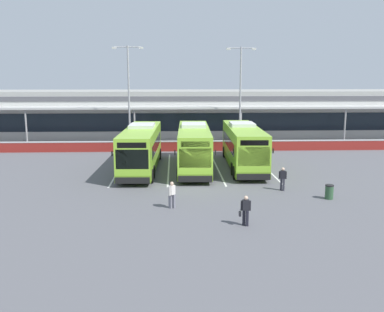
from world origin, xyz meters
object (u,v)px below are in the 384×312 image
lamp_post_west (129,91)px  litter_bin (329,192)px  pedestrian_with_handbag (245,210)px  lamp_post_centre (240,90)px  pedestrian_child (172,194)px  coach_bus_left_centre (194,148)px  coach_bus_leftmost (141,149)px  pedestrian_in_dark_coat (283,178)px  coach_bus_centre (243,147)px

lamp_post_west → litter_bin: 25.54m
pedestrian_with_handbag → lamp_post_west: size_ratio=0.15×
pedestrian_with_handbag → litter_bin: pedestrian_with_handbag is taller
lamp_post_centre → pedestrian_child: bearing=-108.3°
coach_bus_left_centre → lamp_post_west: size_ratio=1.11×
pedestrian_with_handbag → lamp_post_centre: (3.64, 25.85, 5.43)m
lamp_post_centre → coach_bus_leftmost: bearing=-130.7°
pedestrian_with_handbag → litter_bin: bearing=37.1°
pedestrian_with_handbag → lamp_post_centre: 26.66m
coach_bus_leftmost → lamp_post_west: bearing=100.8°
pedestrian_with_handbag → litter_bin: size_ratio=1.74×
lamp_post_west → litter_bin: bearing=-53.6°
pedestrian_in_dark_coat → lamp_post_west: size_ratio=0.15×
coach_bus_leftmost → litter_bin: size_ratio=13.14×
pedestrian_with_handbag → coach_bus_leftmost: bearing=114.8°
pedestrian_in_dark_coat → coach_bus_leftmost: bearing=145.0°
coach_bus_left_centre → lamp_post_centre: lamp_post_centre is taller
coach_bus_left_centre → coach_bus_leftmost: bearing=-176.2°
coach_bus_centre → lamp_post_west: size_ratio=1.11×
pedestrian_child → coach_bus_left_centre: bearing=80.7°
pedestrian_child → lamp_post_west: 22.70m
pedestrian_in_dark_coat → lamp_post_west: bearing=124.5°
coach_bus_centre → lamp_post_centre: bearing=82.9°
coach_bus_centre → lamp_post_centre: size_ratio=1.11×
pedestrian_in_dark_coat → lamp_post_west: (-12.27, 17.84, 5.42)m
pedestrian_in_dark_coat → pedestrian_child: same height
pedestrian_child → lamp_post_centre: 24.48m
coach_bus_centre → pedestrian_with_handbag: (-2.26, -14.81, -0.93)m
coach_bus_left_centre → pedestrian_in_dark_coat: (5.78, -7.46, -0.91)m
coach_bus_centre → litter_bin: size_ratio=13.14×
coach_bus_leftmost → lamp_post_west: lamp_post_west is taller
lamp_post_centre → litter_bin: 22.08m
coach_bus_centre → pedestrian_with_handbag: size_ratio=7.54×
coach_bus_left_centre → pedestrian_child: bearing=-99.3°
lamp_post_west → lamp_post_centre: (12.17, 1.12, 0.00)m
pedestrian_child → lamp_post_west: bearing=102.2°
lamp_post_west → pedestrian_in_dark_coat: bearing=-55.5°
pedestrian_with_handbag → pedestrian_in_dark_coat: (3.74, 6.89, 0.02)m
coach_bus_leftmost → lamp_post_west: (-2.04, 10.67, 4.50)m
coach_bus_centre → lamp_post_centre: 12.01m
lamp_post_west → lamp_post_centre: bearing=5.3°
pedestrian_with_handbag → pedestrian_in_dark_coat: bearing=61.5°
coach_bus_centre → coach_bus_leftmost: bearing=-175.2°
litter_bin → coach_bus_left_centre: bearing=130.6°
pedestrian_with_handbag → lamp_post_west: bearing=109.0°
pedestrian_in_dark_coat → lamp_post_west: lamp_post_west is taller
pedestrian_with_handbag → pedestrian_child: 5.01m
coach_bus_leftmost → pedestrian_child: 11.23m
coach_bus_leftmost → pedestrian_with_handbag: size_ratio=7.54×
coach_bus_leftmost → pedestrian_in_dark_coat: size_ratio=7.54×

